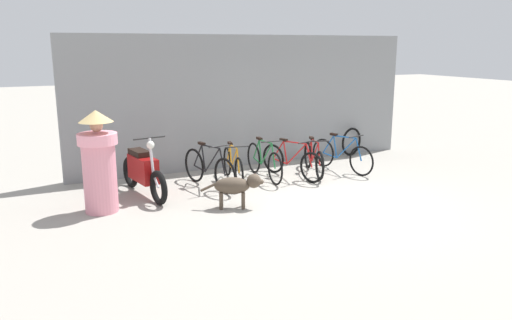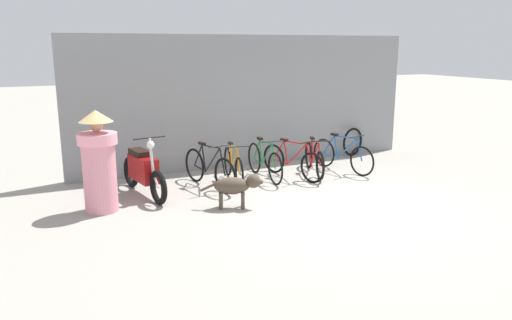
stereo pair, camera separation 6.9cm
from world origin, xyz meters
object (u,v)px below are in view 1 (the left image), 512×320
bicycle_4 (314,159)px  motorcycle (143,171)px  spare_tire_left (351,142)px  person_in_robes (99,161)px  bicycle_3 (292,162)px  bicycle_0 (209,169)px  stray_dog (237,186)px  bicycle_5 (341,155)px  bicycle_2 (264,162)px  bicycle_1 (233,165)px

bicycle_4 → motorcycle: bearing=-71.5°
bicycle_4 → spare_tire_left: (1.80, 1.15, 0.03)m
person_in_robes → bicycle_3: bearing=-148.7°
spare_tire_left → bicycle_0: bearing=-163.7°
bicycle_4 → stray_dog: bicycle_4 is taller
bicycle_4 → stray_dog: bearing=-41.3°
bicycle_0 → person_in_robes: bearing=-87.9°
bicycle_5 → motorcycle: size_ratio=0.88×
bicycle_2 → person_in_robes: 3.47m
spare_tire_left → bicycle_3: bearing=-152.4°
bicycle_0 → person_in_robes: (-2.09, -0.59, 0.49)m
bicycle_5 → motorcycle: 4.32m
bicycle_0 → bicycle_5: (3.06, 0.01, -0.02)m
bicycle_2 → stray_dog: 1.98m
bicycle_1 → bicycle_5: bearing=94.3°
motorcycle → stray_dog: bearing=32.9°
bicycle_5 → motorcycle: motorcycle is taller
bicycle_1 → person_in_robes: 2.85m
bicycle_2 → bicycle_4: 1.14m
bicycle_2 → motorcycle: bearing=-84.8°
stray_dog → bicycle_4: bearing=54.0°
stray_dog → bicycle_0: bearing=113.0°
motorcycle → spare_tire_left: motorcycle is taller
bicycle_1 → person_in_robes: size_ratio=0.96×
bicycle_1 → bicycle_4: (1.81, -0.14, -0.01)m
spare_tire_left → person_in_robes: bearing=-163.9°
spare_tire_left → motorcycle: bearing=-167.4°
bicycle_2 → bicycle_3: (0.55, -0.19, -0.02)m
bicycle_5 → person_in_robes: size_ratio=1.00×
bicycle_4 → bicycle_3: bearing=-63.3°
bicycle_4 → person_in_robes: 4.57m
bicycle_4 → bicycle_5: (0.67, -0.06, 0.02)m
bicycle_1 → bicycle_3: 1.25m
bicycle_2 → motorcycle: (-2.52, -0.15, 0.10)m
person_in_robes → spare_tire_left: (6.29, 1.81, -0.50)m
bicycle_5 → spare_tire_left: bicycle_5 is taller
bicycle_0 → bicycle_1: (0.59, 0.22, -0.03)m
bicycle_3 → bicycle_1: bearing=-118.4°
bicycle_2 → bicycle_3: bicycle_2 is taller
bicycle_1 → bicycle_3: size_ratio=0.97×
bicycle_3 → bicycle_4: 0.59m
bicycle_0 → bicycle_2: 1.27m
bicycle_5 → stray_dog: (-3.06, -1.38, 0.05)m
bicycle_2 → bicycle_1: bearing=-92.8°
bicycle_2 → bicycle_5: size_ratio=1.02×
motorcycle → stray_dog: 1.87m
bicycle_5 → person_in_robes: 5.22m
bicycle_4 → person_in_robes: (-4.49, -0.66, 0.53)m
bicycle_3 → bicycle_2: bearing=-126.0°
bicycle_1 → bicycle_2: bearing=94.7°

